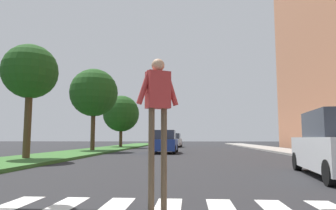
{
  "coord_description": "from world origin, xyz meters",
  "views": [
    {
      "loc": [
        0.38,
        2.09,
        1.17
      ],
      "look_at": [
        -0.71,
        17.39,
        2.82
      ],
      "focal_mm": 32.5,
      "sensor_mm": 36.0,
      "label": 1
    }
  ],
  "objects_px": {
    "traffic_light_gantry": "(25,7)",
    "pedestrian_performer": "(158,108)",
    "tree_mid": "(30,72)",
    "sedan_midblock": "(164,143)",
    "sedan_far_horizon": "(165,140)",
    "tree_far": "(94,93)",
    "sedan_distant": "(174,141)",
    "tree_distant": "(121,114)"
  },
  "relations": [
    {
      "from": "traffic_light_gantry",
      "to": "sedan_far_horizon",
      "type": "relative_size",
      "value": 1.84
    },
    {
      "from": "tree_mid",
      "to": "sedan_distant",
      "type": "distance_m",
      "value": 24.41
    },
    {
      "from": "traffic_light_gantry",
      "to": "sedan_distant",
      "type": "relative_size",
      "value": 1.8
    },
    {
      "from": "tree_far",
      "to": "sedan_midblock",
      "type": "relative_size",
      "value": 1.59
    },
    {
      "from": "tree_mid",
      "to": "tree_distant",
      "type": "height_order",
      "value": "tree_distant"
    },
    {
      "from": "sedan_distant",
      "to": "tree_distant",
      "type": "bearing_deg",
      "value": -150.32
    },
    {
      "from": "tree_distant",
      "to": "sedan_far_horizon",
      "type": "xyz_separation_m",
      "value": [
        4.16,
        12.78,
        -3.16
      ]
    },
    {
      "from": "tree_far",
      "to": "sedan_midblock",
      "type": "height_order",
      "value": "tree_far"
    },
    {
      "from": "tree_mid",
      "to": "traffic_light_gantry",
      "type": "xyz_separation_m",
      "value": [
        4.3,
        -8.18,
        -0.23
      ]
    },
    {
      "from": "tree_distant",
      "to": "traffic_light_gantry",
      "type": "relative_size",
      "value": 0.71
    },
    {
      "from": "tree_far",
      "to": "sedan_far_horizon",
      "type": "distance_m",
      "value": 23.34
    },
    {
      "from": "pedestrian_performer",
      "to": "sedan_far_horizon",
      "type": "bearing_deg",
      "value": 94.42
    },
    {
      "from": "sedan_midblock",
      "to": "sedan_distant",
      "type": "height_order",
      "value": "sedan_midblock"
    },
    {
      "from": "traffic_light_gantry",
      "to": "pedestrian_performer",
      "type": "distance_m",
      "value": 4.76
    },
    {
      "from": "tree_distant",
      "to": "sedan_midblock",
      "type": "xyz_separation_m",
      "value": [
        6.05,
        -11.62,
        -3.16
      ]
    },
    {
      "from": "tree_far",
      "to": "pedestrian_performer",
      "type": "bearing_deg",
      "value": -69.28
    },
    {
      "from": "tree_mid",
      "to": "sedan_far_horizon",
      "type": "relative_size",
      "value": 1.3
    },
    {
      "from": "traffic_light_gantry",
      "to": "pedestrian_performer",
      "type": "height_order",
      "value": "traffic_light_gantry"
    },
    {
      "from": "tree_distant",
      "to": "pedestrian_performer",
      "type": "xyz_separation_m",
      "value": [
        7.46,
        -29.9,
        -2.3
      ]
    },
    {
      "from": "traffic_light_gantry",
      "to": "sedan_far_horizon",
      "type": "xyz_separation_m",
      "value": [
        0.17,
        40.83,
        -3.53
      ]
    },
    {
      "from": "pedestrian_performer",
      "to": "tree_mid",
      "type": "bearing_deg",
      "value": 127.74
    },
    {
      "from": "tree_mid",
      "to": "tree_far",
      "type": "xyz_separation_m",
      "value": [
        0.15,
        10.09,
        0.41
      ]
    },
    {
      "from": "sedan_far_horizon",
      "to": "traffic_light_gantry",
      "type": "bearing_deg",
      "value": -90.24
    },
    {
      "from": "tree_far",
      "to": "sedan_far_horizon",
      "type": "xyz_separation_m",
      "value": [
        4.32,
        22.56,
        -4.17
      ]
    },
    {
      "from": "tree_mid",
      "to": "tree_far",
      "type": "bearing_deg",
      "value": 89.14
    },
    {
      "from": "tree_far",
      "to": "sedan_midblock",
      "type": "bearing_deg",
      "value": -16.6
    },
    {
      "from": "sedan_midblock",
      "to": "sedan_far_horizon",
      "type": "height_order",
      "value": "sedan_far_horizon"
    },
    {
      "from": "tree_mid",
      "to": "traffic_light_gantry",
      "type": "height_order",
      "value": "traffic_light_gantry"
    },
    {
      "from": "sedan_midblock",
      "to": "sedan_far_horizon",
      "type": "bearing_deg",
      "value": 94.43
    },
    {
      "from": "pedestrian_performer",
      "to": "sedan_midblock",
      "type": "height_order",
      "value": "pedestrian_performer"
    },
    {
      "from": "traffic_light_gantry",
      "to": "tree_far",
      "type": "bearing_deg",
      "value": 102.77
    },
    {
      "from": "tree_mid",
      "to": "sedan_far_horizon",
      "type": "xyz_separation_m",
      "value": [
        4.47,
        32.65,
        -3.75
      ]
    },
    {
      "from": "tree_distant",
      "to": "sedan_far_horizon",
      "type": "relative_size",
      "value": 1.31
    },
    {
      "from": "tree_mid",
      "to": "pedestrian_performer",
      "type": "height_order",
      "value": "tree_mid"
    },
    {
      "from": "tree_mid",
      "to": "tree_distant",
      "type": "xyz_separation_m",
      "value": [
        0.31,
        19.87,
        -0.6
      ]
    },
    {
      "from": "sedan_distant",
      "to": "sedan_far_horizon",
      "type": "relative_size",
      "value": 1.02
    },
    {
      "from": "tree_distant",
      "to": "sedan_distant",
      "type": "bearing_deg",
      "value": 29.68
    },
    {
      "from": "tree_far",
      "to": "tree_distant",
      "type": "relative_size",
      "value": 1.16
    },
    {
      "from": "sedan_distant",
      "to": "sedan_far_horizon",
      "type": "distance_m",
      "value": 9.55
    },
    {
      "from": "sedan_far_horizon",
      "to": "sedan_midblock",
      "type": "bearing_deg",
      "value": -85.57
    },
    {
      "from": "tree_far",
      "to": "sedan_midblock",
      "type": "xyz_separation_m",
      "value": [
        6.21,
        -1.85,
        -4.17
      ]
    },
    {
      "from": "tree_mid",
      "to": "pedestrian_performer",
      "type": "relative_size",
      "value": 2.36
    }
  ]
}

